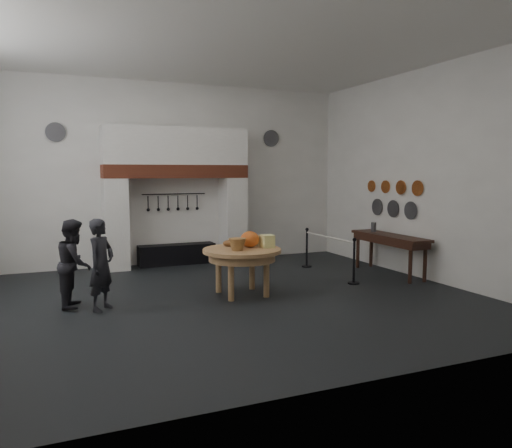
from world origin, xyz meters
name	(u,v)px	position (x,y,z in m)	size (l,w,h in m)	color
floor	(227,299)	(0.00, 0.00, 0.00)	(9.00, 8.00, 0.02)	black
ceiling	(226,44)	(0.00, 0.00, 4.50)	(9.00, 8.00, 0.02)	silver
wall_back	(173,174)	(0.00, 4.00, 2.25)	(9.00, 0.02, 4.50)	white
wall_front	(356,177)	(0.00, -4.00, 2.25)	(9.00, 0.02, 4.50)	white
wall_right	(426,174)	(4.50, 0.00, 2.25)	(0.02, 8.00, 4.50)	white
chimney_pier_left	(116,224)	(-1.48, 3.65, 1.07)	(0.55, 0.70, 2.15)	silver
chimney_pier_right	(233,219)	(1.48, 3.65, 1.07)	(0.55, 0.70, 2.15)	silver
hearth_brick_band	(176,172)	(0.00, 3.65, 2.31)	(3.50, 0.72, 0.32)	#9E442B
chimney_hood	(176,146)	(0.00, 3.65, 2.92)	(3.50, 0.70, 0.90)	silver
iron_range	(177,254)	(0.00, 3.72, 0.25)	(1.90, 0.45, 0.50)	black
utensil_rail	(174,194)	(0.00, 3.92, 1.75)	(0.02, 0.02, 1.60)	black
work_table	(242,251)	(0.36, 0.18, 0.84)	(1.46, 1.46, 0.07)	tan
pumpkin	(250,239)	(0.56, 0.28, 1.03)	(0.36, 0.36, 0.31)	#D64C1E
cheese_block_big	(267,241)	(0.86, 0.13, 0.99)	(0.22, 0.22, 0.24)	#ECEC8D
cheese_block_small	(260,240)	(0.84, 0.43, 0.97)	(0.18, 0.18, 0.20)	#D3B77E
wicker_basket	(237,244)	(0.21, 0.03, 0.98)	(0.32, 0.32, 0.22)	#9E6D3A
bread_loaf	(230,243)	(0.26, 0.53, 0.94)	(0.31, 0.18, 0.13)	#985835
visitor_near	(101,265)	(-2.17, 0.15, 0.77)	(0.56, 0.37, 1.53)	black
visitor_far	(74,263)	(-2.57, 0.55, 0.75)	(0.73, 0.57, 1.51)	black
side_table	(390,236)	(4.10, 0.64, 0.87)	(0.55, 2.20, 0.06)	#351C13
pewter_jug	(374,227)	(4.10, 1.24, 1.01)	(0.12, 0.12, 0.22)	#48484D
copper_pan_a	(417,188)	(4.46, 0.20, 1.95)	(0.34, 0.34, 0.03)	#C6662D
copper_pan_b	(401,187)	(4.46, 0.75, 1.95)	(0.32, 0.32, 0.03)	#C6662D
copper_pan_c	(386,187)	(4.46, 1.30, 1.95)	(0.30, 0.30, 0.03)	#C6662D
copper_pan_d	(372,186)	(4.46, 1.85, 1.95)	(0.28, 0.28, 0.03)	#C6662D
pewter_plate_left	(410,211)	(4.46, 0.40, 1.45)	(0.40, 0.40, 0.03)	#4C4C51
pewter_plate_mid	(393,209)	(4.46, 1.00, 1.45)	(0.40, 0.40, 0.03)	#4C4C51
pewter_plate_right	(377,207)	(4.46, 1.60, 1.45)	(0.40, 0.40, 0.03)	#4C4C51
pewter_plate_back_left	(55,132)	(-2.70, 3.96, 3.20)	(0.44, 0.44, 0.03)	#4C4C51
pewter_plate_back_right	(271,138)	(2.70, 3.96, 3.20)	(0.44, 0.44, 0.03)	#4C4C51
barrier_post_near	(354,262)	(2.82, 0.13, 0.45)	(0.05, 0.05, 0.90)	black
barrier_post_far	(307,249)	(2.82, 2.13, 0.45)	(0.05, 0.05, 0.90)	black
barrier_rope	(329,237)	(2.82, 1.13, 0.85)	(0.04, 0.04, 2.00)	silver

